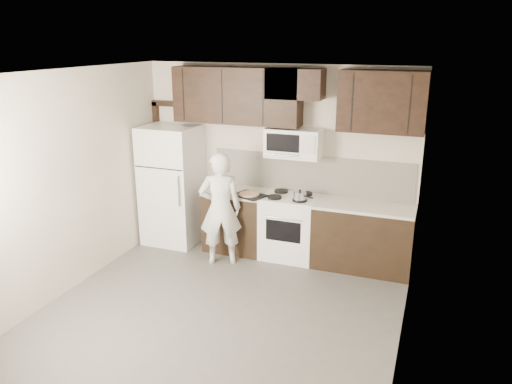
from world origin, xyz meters
The scene contains 14 objects.
floor centered at (0.00, 0.00, 0.00)m, with size 4.50×4.50×0.00m, color #514F4C.
back_wall centered at (0.00, 2.25, 1.35)m, with size 4.00×4.00×0.00m, color #B7AC9C.
ceiling centered at (0.00, 0.00, 2.70)m, with size 4.50×4.50×0.00m, color white.
counter_run centered at (0.60, 1.94, 0.46)m, with size 2.95×0.64×0.91m.
stove centered at (0.30, 1.94, 0.46)m, with size 0.76×0.66×0.94m.
backsplash centered at (0.50, 2.24, 1.18)m, with size 2.90×0.02×0.54m, color silver.
upper_cabinets centered at (0.21, 2.08, 2.28)m, with size 3.48×0.35×0.78m.
microwave centered at (0.30, 2.06, 1.65)m, with size 0.76×0.42×0.40m.
refrigerator centered at (-1.55, 1.89, 0.90)m, with size 0.80×0.76×1.80m.
door_trim centered at (-1.92, 2.21, 1.25)m, with size 0.50×0.08×2.12m.
saucepan centered at (0.48, 1.79, 0.98)m, with size 0.29×0.17×0.17m.
baking_tray centered at (-0.24, 1.76, 0.92)m, with size 0.42×0.31×0.02m, color black.
pizza centered at (-0.24, 1.76, 0.94)m, with size 0.28×0.28×0.02m, color #CAAE88.
person centered at (-0.54, 1.42, 0.79)m, with size 0.58×0.38×1.59m, color white.
Camera 1 is at (2.17, -4.46, 3.04)m, focal length 35.00 mm.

